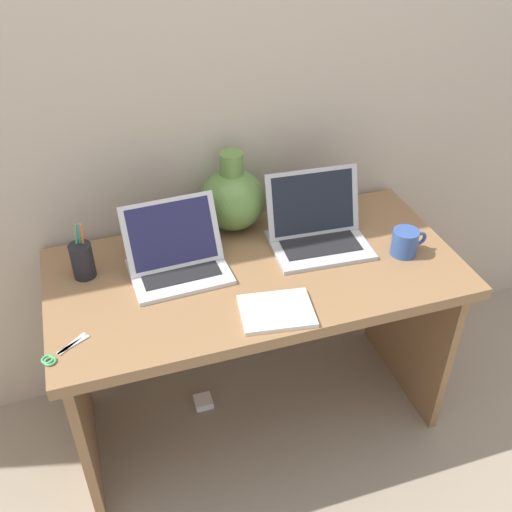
{
  "coord_description": "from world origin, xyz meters",
  "views": [
    {
      "loc": [
        -0.47,
        -1.46,
        1.9
      ],
      "look_at": [
        0.0,
        0.0,
        0.77
      ],
      "focal_mm": 41.52,
      "sensor_mm": 36.0,
      "label": 1
    }
  ],
  "objects_px": {
    "scissors": "(58,354)",
    "laptop_left": "(176,254)",
    "green_vase": "(232,198)",
    "notebook_stack": "(277,311)",
    "laptop_right": "(316,225)",
    "coffee_mug": "(405,242)",
    "pen_cup": "(82,260)",
    "power_brick": "(203,402)"
  },
  "relations": [
    {
      "from": "scissors",
      "to": "laptop_left",
      "type": "bearing_deg",
      "value": 36.03
    },
    {
      "from": "green_vase",
      "to": "notebook_stack",
      "type": "bearing_deg",
      "value": -91.0
    },
    {
      "from": "laptop_right",
      "to": "notebook_stack",
      "type": "bearing_deg",
      "value": -128.97
    },
    {
      "from": "laptop_right",
      "to": "coffee_mug",
      "type": "relative_size",
      "value": 2.71
    },
    {
      "from": "laptop_right",
      "to": "pen_cup",
      "type": "height_order",
      "value": "laptop_right"
    },
    {
      "from": "laptop_left",
      "to": "laptop_right",
      "type": "bearing_deg",
      "value": 1.19
    },
    {
      "from": "laptop_left",
      "to": "green_vase",
      "type": "xyz_separation_m",
      "value": [
        0.24,
        0.19,
        0.06
      ]
    },
    {
      "from": "power_brick",
      "to": "laptop_left",
      "type": "bearing_deg",
      "value": -155.1
    },
    {
      "from": "notebook_stack",
      "to": "laptop_left",
      "type": "bearing_deg",
      "value": 127.84
    },
    {
      "from": "laptop_left",
      "to": "coffee_mug",
      "type": "height_order",
      "value": "laptop_left"
    },
    {
      "from": "laptop_left",
      "to": "pen_cup",
      "type": "height_order",
      "value": "laptop_left"
    },
    {
      "from": "green_vase",
      "to": "scissors",
      "type": "height_order",
      "value": "green_vase"
    },
    {
      "from": "green_vase",
      "to": "power_brick",
      "type": "height_order",
      "value": "green_vase"
    },
    {
      "from": "pen_cup",
      "to": "power_brick",
      "type": "distance_m",
      "value": 0.84
    },
    {
      "from": "laptop_right",
      "to": "pen_cup",
      "type": "distance_m",
      "value": 0.78
    },
    {
      "from": "green_vase",
      "to": "laptop_left",
      "type": "bearing_deg",
      "value": -142.16
    },
    {
      "from": "notebook_stack",
      "to": "green_vase",
      "type": "bearing_deg",
      "value": 89.0
    },
    {
      "from": "laptop_left",
      "to": "notebook_stack",
      "type": "bearing_deg",
      "value": -52.16
    },
    {
      "from": "laptop_right",
      "to": "power_brick",
      "type": "height_order",
      "value": "laptop_right"
    },
    {
      "from": "pen_cup",
      "to": "scissors",
      "type": "xyz_separation_m",
      "value": [
        -0.1,
        -0.34,
        -0.06
      ]
    },
    {
      "from": "green_vase",
      "to": "notebook_stack",
      "type": "xyz_separation_m",
      "value": [
        -0.01,
        -0.49,
        -0.11
      ]
    },
    {
      "from": "laptop_right",
      "to": "power_brick",
      "type": "bearing_deg",
      "value": 178.0
    },
    {
      "from": "laptop_right",
      "to": "scissors",
      "type": "relative_size",
      "value": 2.52
    },
    {
      "from": "green_vase",
      "to": "pen_cup",
      "type": "bearing_deg",
      "value": -165.72
    },
    {
      "from": "coffee_mug",
      "to": "pen_cup",
      "type": "height_order",
      "value": "pen_cup"
    },
    {
      "from": "laptop_left",
      "to": "notebook_stack",
      "type": "distance_m",
      "value": 0.39
    },
    {
      "from": "laptop_right",
      "to": "pen_cup",
      "type": "bearing_deg",
      "value": 176.74
    },
    {
      "from": "laptop_left",
      "to": "power_brick",
      "type": "height_order",
      "value": "laptop_left"
    },
    {
      "from": "power_brick",
      "to": "coffee_mug",
      "type": "bearing_deg",
      "value": -14.37
    },
    {
      "from": "laptop_left",
      "to": "power_brick",
      "type": "relative_size",
      "value": 4.56
    },
    {
      "from": "power_brick",
      "to": "laptop_right",
      "type": "bearing_deg",
      "value": -2.0
    },
    {
      "from": "laptop_left",
      "to": "scissors",
      "type": "bearing_deg",
      "value": -143.97
    },
    {
      "from": "pen_cup",
      "to": "scissors",
      "type": "relative_size",
      "value": 1.43
    },
    {
      "from": "green_vase",
      "to": "power_brick",
      "type": "xyz_separation_m",
      "value": [
        -0.19,
        -0.16,
        -0.82
      ]
    },
    {
      "from": "laptop_right",
      "to": "pen_cup",
      "type": "relative_size",
      "value": 1.76
    },
    {
      "from": "coffee_mug",
      "to": "power_brick",
      "type": "distance_m",
      "value": 1.04
    },
    {
      "from": "scissors",
      "to": "power_brick",
      "type": "height_order",
      "value": "scissors"
    },
    {
      "from": "green_vase",
      "to": "power_brick",
      "type": "distance_m",
      "value": 0.86
    },
    {
      "from": "laptop_right",
      "to": "notebook_stack",
      "type": "relative_size",
      "value": 1.58
    },
    {
      "from": "laptop_right",
      "to": "power_brick",
      "type": "distance_m",
      "value": 0.89
    },
    {
      "from": "green_vase",
      "to": "power_brick",
      "type": "relative_size",
      "value": 4.1
    },
    {
      "from": "pen_cup",
      "to": "laptop_left",
      "type": "bearing_deg",
      "value": -10.72
    }
  ]
}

